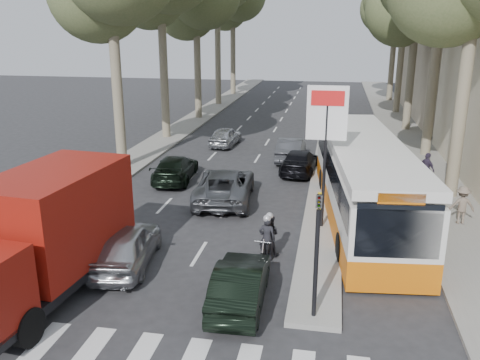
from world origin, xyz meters
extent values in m
plane|color=#28282B|center=(0.00, 0.00, 0.00)|extent=(120.00, 120.00, 0.00)
cube|color=gray|center=(8.60, 25.00, 0.06)|extent=(3.20, 70.00, 0.12)
cube|color=gray|center=(-8.00, 28.00, 0.06)|extent=(2.40, 64.00, 0.12)
cube|color=gray|center=(3.25, 11.00, 0.08)|extent=(1.50, 26.00, 0.16)
cylinder|color=yellow|center=(3.25, -1.00, 1.75)|extent=(0.10, 0.10, 3.50)
cylinder|color=yellow|center=(3.25, 5.00, 1.75)|extent=(0.10, 0.10, 3.50)
cylinder|color=yellow|center=(3.25, 11.00, 1.75)|extent=(0.10, 0.10, 3.50)
cylinder|color=black|center=(3.25, 5.00, 2.60)|extent=(0.12, 0.12, 5.20)
cube|color=white|center=(3.25, 5.00, 4.60)|extent=(1.50, 0.10, 2.00)
cube|color=red|center=(3.25, 4.94, 5.15)|extent=(1.20, 0.02, 0.55)
cylinder|color=black|center=(3.25, -1.50, 1.60)|extent=(0.12, 0.12, 3.20)
imported|color=black|center=(3.25, -1.50, 3.10)|extent=(0.16, 0.41, 1.00)
cylinder|color=#6B604C|center=(-8.00, 12.00, 4.20)|extent=(0.56, 0.56, 8.40)
cylinder|color=#6B604C|center=(-8.10, 20.00, 4.48)|extent=(0.56, 0.56, 8.96)
cylinder|color=#6B604C|center=(-7.90, 28.00, 4.06)|extent=(0.56, 0.56, 8.12)
sphere|color=#485831|center=(-8.90, 28.60, 8.99)|extent=(5.20, 5.20, 5.20)
cylinder|color=#6B604C|center=(-8.00, 36.00, 4.76)|extent=(0.56, 0.56, 9.52)
cylinder|color=#6B604C|center=(-8.10, 44.00, 4.34)|extent=(0.56, 0.56, 8.68)
sphere|color=#485831|center=(-9.10, 44.60, 9.61)|extent=(5.20, 5.20, 5.20)
cylinder|color=#6B604C|center=(9.00, 10.00, 4.20)|extent=(0.56, 0.56, 8.40)
cylinder|color=#6B604C|center=(9.10, 18.00, 4.62)|extent=(0.56, 0.56, 9.24)
cylinder|color=#6B604C|center=(8.90, 26.00, 3.92)|extent=(0.56, 0.56, 7.84)
sphere|color=#485831|center=(7.90, 26.60, 8.68)|extent=(5.20, 5.20, 5.20)
cylinder|color=#6B604C|center=(9.00, 34.00, 4.48)|extent=(0.56, 0.56, 8.96)
cylinder|color=#6B604C|center=(9.10, 42.00, 4.20)|extent=(0.56, 0.56, 8.40)
sphere|color=#485831|center=(8.10, 42.60, 9.30)|extent=(5.20, 5.20, 5.20)
imported|color=#ADB0B6|center=(-3.02, 0.70, 0.72)|extent=(2.23, 4.41, 1.44)
imported|color=black|center=(1.14, -1.00, 0.65)|extent=(1.51, 3.96, 1.29)
imported|color=#52555A|center=(-1.20, 7.67, 0.73)|extent=(2.94, 5.48, 1.46)
imported|color=black|center=(1.80, 12.92, 0.62)|extent=(2.07, 4.38, 1.23)
imported|color=#B0B3B9|center=(-3.50, 18.47, 0.63)|extent=(1.76, 3.80, 1.26)
imported|color=#47484E|center=(1.12, 15.43, 0.68)|extent=(1.51, 4.13, 1.35)
imported|color=black|center=(-4.37, 10.29, 0.64)|extent=(2.19, 4.57, 1.29)
cube|color=black|center=(-4.62, -1.58, 0.62)|extent=(3.08, 6.95, 0.28)
cylinder|color=black|center=(-3.70, -3.93, 0.51)|extent=(0.43, 1.04, 1.01)
cylinder|color=black|center=(-5.56, 0.54, 0.51)|extent=(0.43, 1.04, 1.01)
cylinder|color=black|center=(-3.32, 0.34, 0.51)|extent=(0.43, 1.04, 1.01)
cube|color=maroon|center=(-4.54, -0.68, 2.20)|extent=(3.01, 4.94, 2.81)
cube|color=#D7650B|center=(4.80, 6.43, 0.60)|extent=(4.08, 12.83, 0.99)
cube|color=silver|center=(4.80, 6.43, 1.92)|extent=(4.08, 12.83, 1.64)
cube|color=black|center=(4.80, 6.43, 2.25)|extent=(4.05, 12.33, 0.93)
cube|color=silver|center=(4.80, 6.43, 3.12)|extent=(4.08, 12.83, 0.33)
cube|color=black|center=(5.47, 0.20, 2.08)|extent=(2.40, 0.32, 1.64)
cube|color=#D7650B|center=(5.47, 0.20, 3.05)|extent=(1.31, 0.20, 0.35)
cylinder|color=black|center=(3.99, 2.29, 0.49)|extent=(0.42, 1.08, 1.05)
cylinder|color=black|center=(6.48, 2.56, 0.49)|extent=(0.42, 1.08, 1.05)
cylinder|color=black|center=(3.15, 10.06, 0.49)|extent=(0.42, 1.08, 1.05)
cylinder|color=black|center=(5.64, 10.33, 0.49)|extent=(0.42, 1.08, 1.05)
cylinder|color=black|center=(1.44, 1.20, 0.29)|extent=(0.14, 0.59, 0.58)
cylinder|color=black|center=(1.56, 2.57, 0.29)|extent=(0.14, 0.59, 0.58)
cylinder|color=silver|center=(1.45, 1.27, 0.64)|extent=(0.09, 0.37, 0.73)
cube|color=black|center=(1.50, 1.93, 0.41)|extent=(0.26, 0.70, 0.27)
cube|color=black|center=(1.49, 1.75, 0.66)|extent=(0.31, 0.43, 0.20)
cube|color=black|center=(1.53, 2.20, 0.60)|extent=(0.31, 0.61, 0.11)
cylinder|color=silver|center=(1.45, 1.32, 0.93)|extent=(0.57, 0.09, 0.04)
imported|color=black|center=(1.50, 1.93, 0.81)|extent=(0.59, 0.41, 1.53)
imported|color=black|center=(1.54, 2.29, 0.76)|extent=(0.73, 0.45, 1.44)
sphere|color=#B2B2B7|center=(1.50, 1.89, 1.53)|extent=(0.26, 0.26, 0.26)
sphere|color=#B2B2B7|center=(1.53, 2.27, 1.48)|extent=(0.26, 0.26, 0.26)
imported|color=#382E45|center=(8.09, 11.36, 0.94)|extent=(0.95, 1.06, 1.64)
imported|color=#726355|center=(8.66, 6.40, 0.89)|extent=(1.01, 0.50, 1.53)
camera|label=1|loc=(3.51, -13.73, 7.69)|focal=38.00mm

